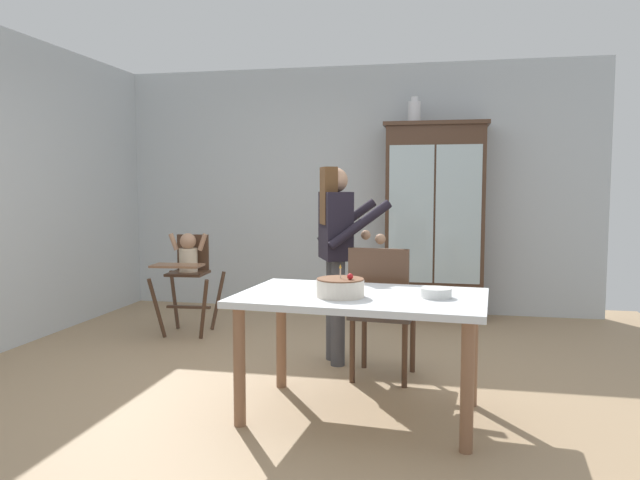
# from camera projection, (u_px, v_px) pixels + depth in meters

# --- Properties ---
(ground_plane) EXTENTS (6.24, 6.24, 0.00)m
(ground_plane) POSITION_uv_depth(u_px,v_px,m) (298.00, 382.00, 4.30)
(ground_plane) COLOR tan
(wall_back) EXTENTS (5.32, 0.06, 2.70)m
(wall_back) POSITION_uv_depth(u_px,v_px,m) (353.00, 189.00, 6.74)
(wall_back) COLOR silver
(wall_back) RESTS_ON ground_plane
(china_cabinet) EXTENTS (1.06, 0.48, 2.04)m
(china_cabinet) POSITION_uv_depth(u_px,v_px,m) (435.00, 221.00, 6.34)
(china_cabinet) COLOR #4C3323
(china_cabinet) RESTS_ON ground_plane
(ceramic_vase) EXTENTS (0.13, 0.13, 0.27)m
(ceramic_vase) POSITION_uv_depth(u_px,v_px,m) (414.00, 111.00, 6.28)
(ceramic_vase) COLOR white
(ceramic_vase) RESTS_ON china_cabinet
(high_chair_with_toddler) EXTENTS (0.61, 0.71, 0.95)m
(high_chair_with_toddler) POSITION_uv_depth(u_px,v_px,m) (188.00, 265.00, 5.66)
(high_chair_with_toddler) COLOR #4C3323
(high_chair_with_toddler) RESTS_ON ground_plane
(adult_person) EXTENTS (0.64, 0.63, 1.53)m
(adult_person) POSITION_uv_depth(u_px,v_px,m) (336.00, 240.00, 4.69)
(adult_person) COLOR #47474C
(adult_person) RESTS_ON ground_plane
(dining_table) EXTENTS (1.52, 1.00, 0.74)m
(dining_table) POSITION_uv_depth(u_px,v_px,m) (361.00, 310.00, 3.61)
(dining_table) COLOR silver
(dining_table) RESTS_ON ground_plane
(birthday_cake) EXTENTS (0.28, 0.28, 0.19)m
(birthday_cake) POSITION_uv_depth(u_px,v_px,m) (340.00, 287.00, 3.52)
(birthday_cake) COLOR beige
(birthday_cake) RESTS_ON dining_table
(serving_bowl) EXTENTS (0.18, 0.18, 0.05)m
(serving_bowl) POSITION_uv_depth(u_px,v_px,m) (436.00, 293.00, 3.50)
(serving_bowl) COLOR silver
(serving_bowl) RESTS_ON dining_table
(dining_chair_far_side) EXTENTS (0.48, 0.48, 0.96)m
(dining_chair_far_side) POSITION_uv_depth(u_px,v_px,m) (381.00, 304.00, 4.26)
(dining_chair_far_side) COLOR #4C3323
(dining_chair_far_side) RESTS_ON ground_plane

